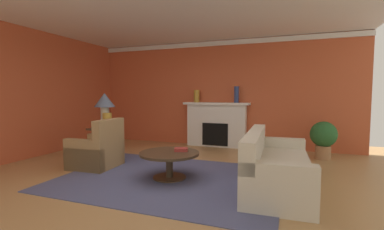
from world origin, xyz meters
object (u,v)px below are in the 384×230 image
sofa (275,168)px  table_lamp (105,103)px  armchair_near_window (97,152)px  potted_plant (323,137)px  side_table (106,141)px  vase_mantel_right (236,95)px  vase_on_side_table (107,121)px  coffee_table (169,159)px  vase_mantel_left (197,96)px  fireplace (216,126)px

sofa → table_lamp: bearing=170.3°
armchair_near_window → potted_plant: armchair_near_window is taller
side_table → vase_mantel_right: size_ratio=1.64×
vase_on_side_table → potted_plant: bearing=22.2°
coffee_table → vase_on_side_table: size_ratio=3.02×
armchair_near_window → side_table: 0.67m
table_lamp → vase_mantel_right: size_ratio=1.76×
vase_mantel_left → vase_mantel_right: vase_mantel_right is taller
coffee_table → vase_on_side_table: 1.92m
sofa → potted_plant: sofa is taller
sofa → table_lamp: 3.74m
table_lamp → vase_mantel_left: vase_mantel_left is taller
fireplace → potted_plant: size_ratio=2.16×
sofa → vase_on_side_table: vase_on_side_table is taller
sofa → vase_mantel_left: vase_mantel_left is taller
side_table → vase_mantel_left: bearing=58.3°
side_table → table_lamp: table_lamp is taller
vase_on_side_table → vase_mantel_left: bearing=62.5°
vase_on_side_table → vase_mantel_right: bearing=45.1°
sofa → side_table: sofa is taller
fireplace → table_lamp: size_ratio=2.40×
side_table → vase_mantel_right: bearing=41.7°
coffee_table → vase_on_side_table: (-1.73, 0.63, 0.53)m
fireplace → vase_mantel_right: vase_mantel_right is taller
coffee_table → vase_mantel_left: bearing=100.3°
fireplace → sofa: fireplace is taller
fireplace → sofa: 3.31m
side_table → sofa: bearing=-9.7°
vase_on_side_table → potted_plant: vase_on_side_table is taller
side_table → table_lamp: (-0.00, 0.00, 0.82)m
armchair_near_window → potted_plant: size_ratio=1.14×
armchair_near_window → coffee_table: armchair_near_window is taller
coffee_table → vase_mantel_right: vase_mantel_right is taller
sofa → side_table: size_ratio=3.04×
coffee_table → sofa: bearing=4.8°
coffee_table → potted_plant: size_ratio=1.20×
sofa → table_lamp: size_ratio=2.84×
side_table → fireplace: bearing=49.6°
coffee_table → side_table: (-1.88, 0.75, 0.06)m
armchair_near_window → vase_on_side_table: 0.75m
sofa → vase_mantel_left: 3.73m
fireplace → potted_plant: bearing=-12.9°
coffee_table → vase_on_side_table: bearing=160.0°
table_lamp → vase_on_side_table: 0.41m
table_lamp → vase_on_side_table: size_ratio=2.26×
fireplace → table_lamp: table_lamp is taller
sofa → vase_mantel_right: vase_mantel_right is taller
potted_plant → vase_mantel_right: bearing=165.1°
fireplace → side_table: size_ratio=2.57×
side_table → vase_mantel_right: (2.45, 2.19, 1.02)m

